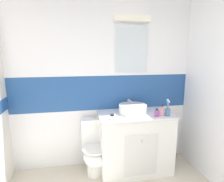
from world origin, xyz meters
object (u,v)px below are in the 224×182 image
Objects in this scene: hair_gel_jar at (112,117)px; perfume_flask_small at (157,113)px; toothbrush_cup at (168,111)px; soap_dispenser at (162,111)px; toilet at (95,149)px; sink_basin at (133,109)px.

perfume_flask_small is (0.59, -0.00, 0.02)m from hair_gel_jar.
toothbrush_cup is 0.08m from soap_dispenser.
soap_dispenser is at bearing -12.37° from toilet.
toilet is 10.99× the size of hair_gel_jar.
hair_gel_jar reaches higher than toilet.
toilet is at bearing 167.83° from toothbrush_cup.
perfume_flask_small is at bearing -176.44° from toothbrush_cup.
sink_basin is 0.47m from toothbrush_cup.
toothbrush_cup is 0.16m from perfume_flask_small.
sink_basin is 6.09× the size of hair_gel_jar.
hair_gel_jar is 0.59m from perfume_flask_small.
perfume_flask_small is (-0.08, -0.02, -0.01)m from soap_dispenser.
sink_basin is at bearing -0.03° from toilet.
toothbrush_cup reaches higher than perfume_flask_small.
toilet is 3.36× the size of toothbrush_cup.
toothbrush_cup is 3.27× the size of hair_gel_jar.
hair_gel_jar is (-0.33, -0.21, -0.03)m from sink_basin.
soap_dispenser is (-0.08, 0.01, 0.00)m from toothbrush_cup.
toilet is at bearing 133.31° from hair_gel_jar.
perfume_flask_small is (-0.16, -0.01, -0.01)m from toothbrush_cup.
toothbrush_cup is 1.45× the size of soap_dispenser.
sink_basin is 0.55× the size of toilet.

